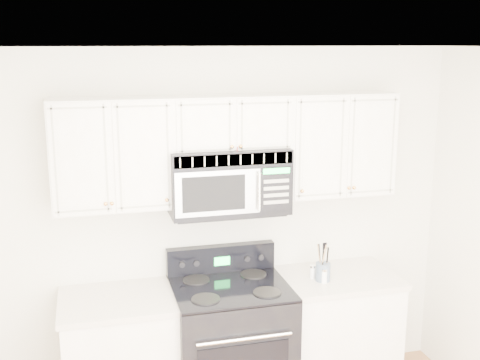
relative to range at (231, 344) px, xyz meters
name	(u,v)px	position (x,y,z in m)	size (l,w,h in m)	color
room	(309,326)	(0.04, -1.40, 0.82)	(3.51, 3.51, 2.61)	#9F7745
base_cabinet_right	(336,335)	(0.84, 0.03, -0.06)	(0.86, 0.65, 0.92)	silver
range	(231,344)	(0.00, 0.00, 0.00)	(0.82, 0.75, 1.14)	black
upper_cabinets	(230,143)	(0.04, 0.18, 1.45)	(2.44, 0.37, 0.75)	silver
microwave	(228,180)	(0.01, 0.13, 1.20)	(0.83, 0.47, 0.46)	black
utensil_crock	(323,271)	(0.69, -0.04, 0.51)	(0.11, 0.11, 0.29)	#4F5C6E
shaker_salt	(313,272)	(0.63, 0.02, 0.49)	(0.04, 0.04, 0.10)	white
shaker_pepper	(324,276)	(0.68, -0.08, 0.49)	(0.05, 0.05, 0.11)	white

